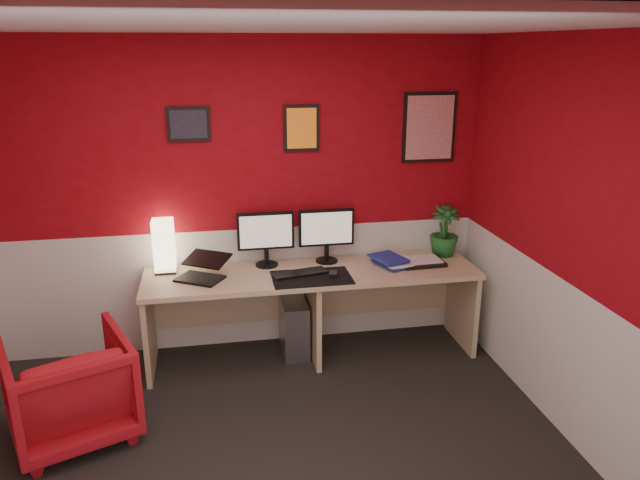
{
  "coord_description": "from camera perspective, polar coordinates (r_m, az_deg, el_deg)",
  "views": [
    {
      "loc": [
        -0.17,
        -2.95,
        2.41
      ],
      "look_at": [
        0.6,
        1.21,
        1.05
      ],
      "focal_mm": 33.97,
      "sensor_mm": 36.0,
      "label": 1
    }
  ],
  "objects": [
    {
      "name": "wall_right",
      "position": [
        3.84,
        24.54,
        -1.41
      ],
      "size": [
        0.01,
        3.5,
        2.5
      ],
      "primitive_type": "cube",
      "color": "maroon",
      "rests_on": "ground"
    },
    {
      "name": "keyboard",
      "position": [
        4.66,
        -1.92,
        -3.14
      ],
      "size": [
        0.44,
        0.22,
        0.02
      ],
      "primitive_type": "cube",
      "rotation": [
        0.0,
        0.0,
        0.19
      ],
      "color": "black",
      "rests_on": "desk_mat"
    },
    {
      "name": "monitor_right",
      "position": [
        4.85,
        0.64,
        1.18
      ],
      "size": [
        0.45,
        0.06,
        0.58
      ],
      "primitive_type": "cube",
      "color": "black",
      "rests_on": "desk"
    },
    {
      "name": "shoji_lamp",
      "position": [
        4.81,
        -14.47,
        -0.67
      ],
      "size": [
        0.16,
        0.16,
        0.4
      ],
      "primitive_type": "cube",
      "color": "#FFE5B2",
      "rests_on": "desk"
    },
    {
      "name": "ceiling",
      "position": [
        2.96,
        -7.63,
        19.41
      ],
      "size": [
        4.0,
        3.5,
        0.01
      ],
      "primitive_type": "cube",
      "color": "white",
      "rests_on": "ground"
    },
    {
      "name": "art_center",
      "position": [
        4.78,
        -1.76,
        10.49
      ],
      "size": [
        0.28,
        0.02,
        0.36
      ],
      "primitive_type": "cube",
      "color": "orange",
      "rests_on": "wall_back"
    },
    {
      "name": "art_left",
      "position": [
        4.72,
        -12.28,
        10.62
      ],
      "size": [
        0.32,
        0.02,
        0.26
      ],
      "primitive_type": "cube",
      "color": "black",
      "rests_on": "wall_back"
    },
    {
      "name": "art_right",
      "position": [
        5.05,
        10.25,
        10.39
      ],
      "size": [
        0.44,
        0.02,
        0.56
      ],
      "primitive_type": "cube",
      "color": "red",
      "rests_on": "wall_back"
    },
    {
      "name": "potted_plant",
      "position": [
        5.13,
        11.64,
        0.84
      ],
      "size": [
        0.28,
        0.28,
        0.42
      ],
      "primitive_type": "imported",
      "rotation": [
        0.0,
        0.0,
        -0.17
      ],
      "color": "#19591E",
      "rests_on": "desk"
    },
    {
      "name": "laptop",
      "position": [
        4.61,
        -11.32,
        -2.43
      ],
      "size": [
        0.4,
        0.37,
        0.22
      ],
      "primitive_type": "cube",
      "rotation": [
        0.0,
        0.0,
        -0.56
      ],
      "color": "black",
      "rests_on": "desk"
    },
    {
      "name": "book_bottom",
      "position": [
        4.83,
        5.79,
        -2.42
      ],
      "size": [
        0.32,
        0.37,
        0.03
      ],
      "primitive_type": "imported",
      "rotation": [
        0.0,
        0.0,
        0.33
      ],
      "color": "#202C96",
      "rests_on": "desk"
    },
    {
      "name": "book_top",
      "position": [
        4.79,
        5.4,
        -1.97
      ],
      "size": [
        0.3,
        0.35,
        0.03
      ],
      "primitive_type": "imported",
      "rotation": [
        0.0,
        0.0,
        0.33
      ],
      "color": "#202C96",
      "rests_on": "book_middle"
    },
    {
      "name": "wall_back",
      "position": [
        4.85,
        -8.19,
        3.8
      ],
      "size": [
        4.0,
        0.01,
        2.5
      ],
      "primitive_type": "cube",
      "color": "maroon",
      "rests_on": "ground"
    },
    {
      "name": "desk",
      "position": [
        4.87,
        -0.7,
        -6.99
      ],
      "size": [
        2.6,
        0.65,
        0.73
      ],
      "primitive_type": "cube",
      "color": "tan",
      "rests_on": "ground"
    },
    {
      "name": "zen_tray",
      "position": [
        4.95,
        9.51,
        -2.06
      ],
      "size": [
        0.36,
        0.26,
        0.03
      ],
      "primitive_type": "cube",
      "rotation": [
        0.0,
        0.0,
        0.04
      ],
      "color": "black",
      "rests_on": "desk"
    },
    {
      "name": "mouse",
      "position": [
        4.62,
        1.23,
        -3.22
      ],
      "size": [
        0.08,
        0.11,
        0.03
      ],
      "primitive_type": "cube",
      "rotation": [
        0.0,
        0.0,
        -0.2
      ],
      "color": "black",
      "rests_on": "desk_mat"
    },
    {
      "name": "armchair",
      "position": [
        4.26,
        -22.53,
        -12.79
      ],
      "size": [
        0.95,
        0.96,
        0.68
      ],
      "primitive_type": "imported",
      "rotation": [
        0.0,
        0.0,
        3.53
      ],
      "color": "#AD121B",
      "rests_on": "ground"
    },
    {
      "name": "monitor_left",
      "position": [
        4.78,
        -5.13,
        0.86
      ],
      "size": [
        0.45,
        0.06,
        0.58
      ],
      "primitive_type": "cube",
      "color": "black",
      "rests_on": "desk"
    },
    {
      "name": "book_middle",
      "position": [
        4.83,
        5.96,
        -2.13
      ],
      "size": [
        0.23,
        0.3,
        0.02
      ],
      "primitive_type": "imported",
      "rotation": [
        0.0,
        0.0,
        0.08
      ],
      "color": "silver",
      "rests_on": "book_bottom"
    },
    {
      "name": "pc_tower",
      "position": [
        5.01,
        -2.48,
        -8.03
      ],
      "size": [
        0.2,
        0.45,
        0.45
      ],
      "primitive_type": "cube",
      "rotation": [
        0.0,
        0.0,
        -0.0
      ],
      "color": "#99999E",
      "rests_on": "ground"
    },
    {
      "name": "wainscot_right",
      "position": [
        4.13,
        23.13,
        -11.29
      ],
      "size": [
        0.01,
        3.5,
        1.0
      ],
      "primitive_type": "cube",
      "color": "silver",
      "rests_on": "ground"
    },
    {
      "name": "wainscot_back",
      "position": [
        5.07,
        -7.82,
        -4.45
      ],
      "size": [
        4.0,
        0.01,
        1.0
      ],
      "primitive_type": "cube",
      "color": "silver",
      "rests_on": "ground"
    },
    {
      "name": "ground",
      "position": [
        3.82,
        -5.99,
        -21.46
      ],
      "size": [
        4.0,
        3.5,
        0.01
      ],
      "primitive_type": "cube",
      "color": "black",
      "rests_on": "ground"
    },
    {
      "name": "desk_mat",
      "position": [
        4.6,
        -0.79,
        -3.55
      ],
      "size": [
        0.6,
        0.38,
        0.01
      ],
      "primitive_type": "cube",
      "color": "black",
      "rests_on": "desk"
    }
  ]
}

